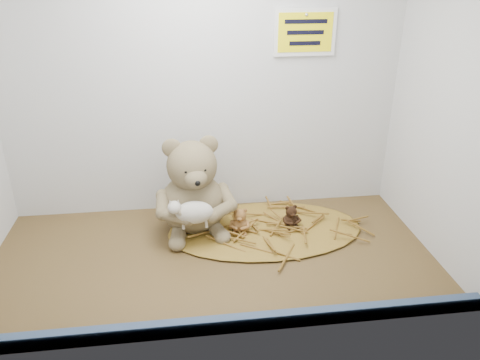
{
  "coord_description": "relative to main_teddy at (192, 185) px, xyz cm",
  "views": [
    {
      "loc": [
        -6.43,
        -107.56,
        73.41
      ],
      "look_at": [
        7.89,
        4.68,
        20.53
      ],
      "focal_mm": 35.0,
      "sensor_mm": 36.0,
      "label": 1
    }
  ],
  "objects": [
    {
      "name": "main_teddy",
      "position": [
        0.0,
        0.0,
        0.0
      ],
      "size": [
        26.51,
        27.64,
        29.17
      ],
      "primitive_type": null,
      "rotation": [
        0.0,
        0.0,
        0.13
      ],
      "color": "olive",
      "rests_on": "shelf_floor"
    },
    {
      "name": "alcove_shell",
      "position": [
        4.65,
        -6.59,
        30.41
      ],
      "size": [
        120.4,
        60.2,
        90.4
      ],
      "color": "#453218",
      "rests_on": "ground"
    },
    {
      "name": "straw_bed",
      "position": [
        21.1,
        -4.17,
        -14.02
      ],
      "size": [
        58.29,
        33.84,
        1.13
      ],
      "primitive_type": "ellipsoid",
      "color": "brown",
      "rests_on": "shelf_floor"
    },
    {
      "name": "front_rail",
      "position": [
        4.65,
        -44.39,
        -12.79
      ],
      "size": [
        119.28,
        2.2,
        3.6
      ],
      "primitive_type": "cube",
      "color": "#354866",
      "rests_on": "shelf_floor"
    },
    {
      "name": "wall_sign",
      "position": [
        34.65,
        13.81,
        40.41
      ],
      "size": [
        16.0,
        1.2,
        11.0
      ],
      "primitive_type": "cube",
      "color": "yellow",
      "rests_on": "back_wall"
    },
    {
      "name": "mini_teddy_tan",
      "position": [
        13.32,
        -4.72,
        -9.65
      ],
      "size": [
        7.44,
        7.69,
        7.61
      ],
      "primitive_type": null,
      "rotation": [
        0.0,
        0.0,
        -0.23
      ],
      "color": "#9B6632",
      "rests_on": "straw_bed"
    },
    {
      "name": "toy_lamb",
      "position": [
        0.0,
        -10.46,
        -3.33
      ],
      "size": [
        13.69,
        8.36,
        8.85
      ],
      "primitive_type": null,
      "color": "beige",
      "rests_on": "main_teddy"
    },
    {
      "name": "mini_teddy_brown",
      "position": [
        28.88,
        -3.61,
        -10.03
      ],
      "size": [
        6.56,
        6.8,
        6.86
      ],
      "primitive_type": null,
      "rotation": [
        0.0,
        0.0,
        0.2
      ],
      "color": "black",
      "rests_on": "straw_bed"
    }
  ]
}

